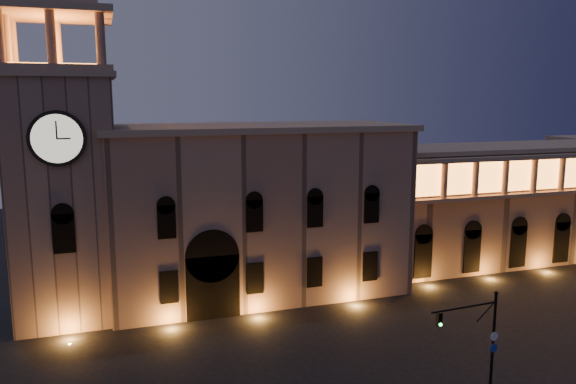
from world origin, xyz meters
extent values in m
cube|color=#8D6D5C|center=(-2.00, 22.00, 8.50)|extent=(30.00, 12.00, 17.00)
cube|color=gray|center=(-2.00, 22.00, 17.30)|extent=(30.80, 12.80, 0.60)
cube|color=black|center=(-8.00, 16.60, 3.00)|extent=(5.00, 1.40, 6.00)
cylinder|color=black|center=(-8.00, 16.60, 6.00)|extent=(5.00, 1.40, 5.00)
cube|color=orange|center=(-8.00, 16.40, 2.80)|extent=(4.20, 0.20, 5.00)
cube|color=#8D6D5C|center=(-20.50, 21.00, 11.00)|extent=(9.00, 9.00, 22.00)
cube|color=gray|center=(-20.50, 21.00, 22.25)|extent=(9.80, 9.80, 0.50)
cylinder|color=black|center=(-20.50, 16.32, 17.00)|extent=(4.60, 0.35, 4.60)
cylinder|color=beige|center=(-20.50, 16.18, 17.00)|extent=(4.00, 0.12, 4.00)
cube|color=gray|center=(-20.50, 21.00, 22.75)|extent=(9.40, 9.40, 0.50)
cube|color=orange|center=(-20.50, 21.00, 23.05)|extent=(6.80, 6.80, 0.15)
cylinder|color=gray|center=(-20.50, 17.20, 25.10)|extent=(0.76, 0.76, 4.20)
cylinder|color=gray|center=(-16.70, 17.20, 25.10)|extent=(0.76, 0.76, 4.20)
cylinder|color=gray|center=(-24.30, 24.80, 25.10)|extent=(0.76, 0.76, 4.20)
cylinder|color=gray|center=(-20.50, 24.80, 25.10)|extent=(0.76, 0.76, 4.20)
cylinder|color=gray|center=(-16.70, 24.80, 25.10)|extent=(0.76, 0.76, 4.20)
cylinder|color=gray|center=(-24.30, 21.00, 25.10)|extent=(0.76, 0.76, 4.20)
cylinder|color=gray|center=(-16.70, 21.00, 25.10)|extent=(0.76, 0.76, 4.20)
cube|color=gray|center=(-20.50, 21.00, 27.50)|extent=(9.80, 9.80, 0.60)
cube|color=gray|center=(-20.50, 21.00, 28.10)|extent=(7.50, 7.50, 0.60)
cube|color=#886757|center=(32.00, 24.00, 7.00)|extent=(40.00, 10.00, 14.00)
cube|color=gray|center=(32.00, 24.00, 14.25)|extent=(40.60, 10.60, 0.50)
cube|color=gray|center=(32.00, 18.50, 9.30)|extent=(40.00, 1.20, 0.40)
cube|color=gray|center=(32.00, 18.50, 13.60)|extent=(40.00, 1.40, 0.50)
cube|color=orange|center=(32.00, 19.05, 11.50)|extent=(38.00, 0.15, 3.60)
cylinder|color=gray|center=(14.00, 18.50, 11.50)|extent=(0.70, 0.70, 4.00)
cylinder|color=gray|center=(18.00, 18.50, 11.50)|extent=(0.70, 0.70, 4.00)
cylinder|color=gray|center=(22.00, 18.50, 11.50)|extent=(0.70, 0.70, 4.00)
cylinder|color=gray|center=(26.00, 18.50, 11.50)|extent=(0.70, 0.70, 4.00)
cylinder|color=gray|center=(30.00, 18.50, 11.50)|extent=(0.70, 0.70, 4.00)
cylinder|color=gray|center=(34.00, 18.50, 11.50)|extent=(0.70, 0.70, 4.00)
cylinder|color=black|center=(7.51, -3.52, 3.64)|extent=(0.21, 0.21, 7.28)
sphere|color=black|center=(7.51, -3.52, 7.38)|extent=(0.29, 0.29, 0.29)
cylinder|color=black|center=(4.92, -3.69, 6.76)|extent=(5.20, 0.48, 0.12)
cube|color=black|center=(2.95, -3.83, 6.24)|extent=(0.33, 0.31, 0.88)
cylinder|color=#0CE53F|center=(2.96, -4.00, 5.95)|extent=(0.19, 0.10, 0.19)
cylinder|color=silver|center=(7.47, -3.66, 4.37)|extent=(0.63, 0.08, 0.62)
cylinder|color=navy|center=(7.47, -3.66, 3.54)|extent=(0.63, 0.08, 0.62)
camera|label=1|loc=(-17.06, -33.18, 20.32)|focal=35.00mm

